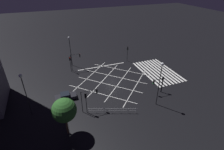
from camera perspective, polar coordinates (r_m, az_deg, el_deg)
The scene contains 15 objects.
ground_plane at distance 40.98m, azimuth 0.00°, elevation -1.78°, with size 200.00×200.00×0.00m, color black.
road_markings at distance 44.88m, azimuth 10.78°, elevation 0.69°, with size 19.57×26.16×0.01m.
traffic_light_nw_cross at distance 30.80m, azimuth -7.26°, elevation -6.59°, with size 0.36×3.05×4.52m.
traffic_light_nw_main at distance 30.59m, azimuth -8.55°, elevation -7.77°, with size 0.39×0.36×4.23m.
traffic_light_sw_cross at distance 36.44m, azimuth 14.53°, elevation -2.47°, with size 0.36×2.36×3.55m.
traffic_light_ne_cross at distance 45.06m, azimuth -11.73°, elevation 5.41°, with size 0.36×2.52×4.49m.
traffic_light_sw_main at distance 37.19m, azimuth 16.20°, elevation -1.93°, with size 0.39×0.36×3.71m.
traffic_light_ne_main at distance 44.50m, azimuth -13.51°, elevation 4.39°, with size 0.39×0.36×4.14m.
traffic_light_se_main at distance 49.15m, azimuth 5.11°, elevation 7.81°, with size 0.39×0.36×4.37m.
street_lamp_east at distance 31.58m, azimuth -26.91°, elevation -3.29°, with size 0.54×0.54×8.19m.
street_lamp_west at distance 46.83m, azimuth -13.60°, elevation 9.29°, with size 0.51×0.51×8.04m.
street_lamp_far at distance 31.38m, azimuth 15.57°, elevation -0.07°, with size 0.55×0.55×8.86m.
street_tree_near at distance 26.45m, azimuth -15.35°, elevation -11.04°, with size 3.61×3.61×6.50m.
waiting_car at distance 36.03m, azimuth -14.90°, elevation -6.76°, with size 1.86×4.15×1.32m.
pedestrian_railing at distance 31.64m, azimuth 0.00°, elevation -11.37°, with size 3.09×8.01×1.05m.
Camera 1 is at (-32.53, 12.44, 21.59)m, focal length 28.00 mm.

